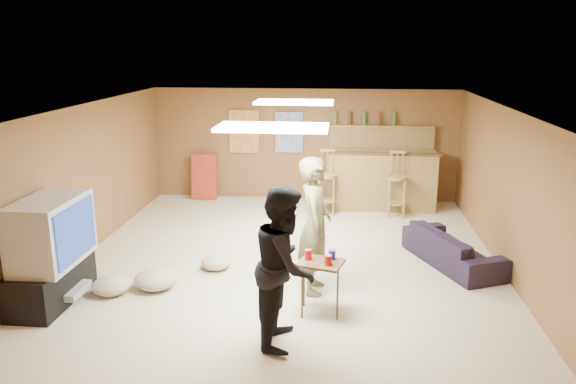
# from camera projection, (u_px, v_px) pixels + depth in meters

# --- Properties ---
(ground) EXTENTS (7.00, 7.00, 0.00)m
(ground) POSITION_uv_depth(u_px,v_px,m) (287.00, 263.00, 8.04)
(ground) COLOR #C1B894
(ground) RESTS_ON ground
(ceiling) EXTENTS (6.00, 7.00, 0.02)m
(ceiling) POSITION_uv_depth(u_px,v_px,m) (287.00, 109.00, 7.48)
(ceiling) COLOR silver
(ceiling) RESTS_ON ground
(wall_back) EXTENTS (6.00, 0.02, 2.20)m
(wall_back) POSITION_uv_depth(u_px,v_px,m) (304.00, 145.00, 11.13)
(wall_back) COLOR brown
(wall_back) RESTS_ON ground
(wall_front) EXTENTS (6.00, 0.02, 2.20)m
(wall_front) POSITION_uv_depth(u_px,v_px,m) (242.00, 300.00, 4.39)
(wall_front) COLOR brown
(wall_front) RESTS_ON ground
(wall_left) EXTENTS (0.02, 7.00, 2.20)m
(wall_left) POSITION_uv_depth(u_px,v_px,m) (79.00, 184.00, 8.05)
(wall_left) COLOR brown
(wall_left) RESTS_ON ground
(wall_right) EXTENTS (0.02, 7.00, 2.20)m
(wall_right) POSITION_uv_depth(u_px,v_px,m) (510.00, 194.00, 7.48)
(wall_right) COLOR brown
(wall_right) RESTS_ON ground
(tv_stand) EXTENTS (0.55, 1.30, 0.50)m
(tv_stand) POSITION_uv_depth(u_px,v_px,m) (51.00, 282.00, 6.79)
(tv_stand) COLOR black
(tv_stand) RESTS_ON ground
(dvd_box) EXTENTS (0.35, 0.50, 0.08)m
(dvd_box) POSITION_uv_depth(u_px,v_px,m) (69.00, 290.00, 6.80)
(dvd_box) COLOR #B2B2B7
(dvd_box) RESTS_ON tv_stand
(tv_body) EXTENTS (0.60, 1.10, 0.80)m
(tv_body) POSITION_uv_depth(u_px,v_px,m) (51.00, 231.00, 6.62)
(tv_body) COLOR #B2B2B7
(tv_body) RESTS_ON tv_stand
(tv_screen) EXTENTS (0.02, 0.95, 0.65)m
(tv_screen) POSITION_uv_depth(u_px,v_px,m) (76.00, 232.00, 6.59)
(tv_screen) COLOR navy
(tv_screen) RESTS_ON tv_body
(bar_counter) EXTENTS (2.00, 0.60, 1.10)m
(bar_counter) POSITION_uv_depth(u_px,v_px,m) (381.00, 180.00, 10.60)
(bar_counter) COLOR olive
(bar_counter) RESTS_ON ground
(bar_lip) EXTENTS (2.10, 0.12, 0.05)m
(bar_lip) POSITION_uv_depth(u_px,v_px,m) (383.00, 154.00, 10.22)
(bar_lip) COLOR #432C15
(bar_lip) RESTS_ON bar_counter
(bar_shelf) EXTENTS (2.00, 0.18, 0.05)m
(bar_shelf) POSITION_uv_depth(u_px,v_px,m) (382.00, 126.00, 10.79)
(bar_shelf) COLOR olive
(bar_shelf) RESTS_ON bar_backing
(bar_backing) EXTENTS (2.00, 0.14, 0.60)m
(bar_backing) POSITION_uv_depth(u_px,v_px,m) (381.00, 142.00, 10.88)
(bar_backing) COLOR olive
(bar_backing) RESTS_ON bar_counter
(poster_left) EXTENTS (0.60, 0.03, 0.85)m
(poster_left) POSITION_uv_depth(u_px,v_px,m) (244.00, 132.00, 11.14)
(poster_left) COLOR #BF3F26
(poster_left) RESTS_ON wall_back
(poster_right) EXTENTS (0.55, 0.03, 0.80)m
(poster_right) POSITION_uv_depth(u_px,v_px,m) (289.00, 132.00, 11.05)
(poster_right) COLOR #334C99
(poster_right) RESTS_ON wall_back
(folding_chair_stack) EXTENTS (0.50, 0.26, 0.91)m
(folding_chair_stack) POSITION_uv_depth(u_px,v_px,m) (204.00, 177.00, 11.29)
(folding_chair_stack) COLOR #A9341F
(folding_chair_stack) RESTS_ON ground
(ceiling_panel_front) EXTENTS (1.20, 0.60, 0.04)m
(ceiling_panel_front) POSITION_uv_depth(u_px,v_px,m) (273.00, 127.00, 6.04)
(ceiling_panel_front) COLOR white
(ceiling_panel_front) RESTS_ON ceiling
(ceiling_panel_back) EXTENTS (1.20, 0.60, 0.04)m
(ceiling_panel_back) POSITION_uv_depth(u_px,v_px,m) (294.00, 102.00, 8.64)
(ceiling_panel_back) COLOR white
(ceiling_panel_back) RESTS_ON ceiling
(person_olive) EXTENTS (0.42, 0.64, 1.73)m
(person_olive) POSITION_uv_depth(u_px,v_px,m) (315.00, 225.00, 6.93)
(person_olive) COLOR #68673C
(person_olive) RESTS_ON ground
(person_black) EXTENTS (0.67, 0.84, 1.68)m
(person_black) POSITION_uv_depth(u_px,v_px,m) (285.00, 266.00, 5.75)
(person_black) COLOR black
(person_black) RESTS_ON ground
(sofa) EXTENTS (1.29, 1.81, 0.49)m
(sofa) POSITION_uv_depth(u_px,v_px,m) (452.00, 248.00, 7.94)
(sofa) COLOR black
(sofa) RESTS_ON ground
(tray_table) EXTENTS (0.58, 0.51, 0.64)m
(tray_table) POSITION_uv_depth(u_px,v_px,m) (320.00, 287.00, 6.48)
(tray_table) COLOR #432C15
(tray_table) RESTS_ON ground
(cup_red_near) EXTENTS (0.09, 0.09, 0.12)m
(cup_red_near) POSITION_uv_depth(u_px,v_px,m) (308.00, 255.00, 6.45)
(cup_red_near) COLOR red
(cup_red_near) RESTS_ON tray_table
(cup_red_far) EXTENTS (0.08, 0.08, 0.12)m
(cup_red_far) POSITION_uv_depth(u_px,v_px,m) (328.00, 260.00, 6.29)
(cup_red_far) COLOR red
(cup_red_far) RESTS_ON tray_table
(cup_blue) EXTENTS (0.10, 0.10, 0.11)m
(cup_blue) POSITION_uv_depth(u_px,v_px,m) (332.00, 255.00, 6.46)
(cup_blue) COLOR #16259D
(cup_blue) RESTS_ON tray_table
(bar_stool_left) EXTENTS (0.42, 0.42, 1.14)m
(bar_stool_left) POSITION_uv_depth(u_px,v_px,m) (327.00, 184.00, 10.23)
(bar_stool_left) COLOR olive
(bar_stool_left) RESTS_ON ground
(bar_stool_right) EXTENTS (0.35, 0.35, 1.08)m
(bar_stool_right) POSITION_uv_depth(u_px,v_px,m) (397.00, 187.00, 10.08)
(bar_stool_right) COLOR olive
(bar_stool_right) RESTS_ON ground
(cushion_near_tv) EXTENTS (0.63, 0.63, 0.25)m
(cushion_near_tv) POSITION_uv_depth(u_px,v_px,m) (156.00, 279.00, 7.19)
(cushion_near_tv) COLOR tan
(cushion_near_tv) RESTS_ON ground
(cushion_mid) EXTENTS (0.46, 0.46, 0.19)m
(cushion_mid) POSITION_uv_depth(u_px,v_px,m) (216.00, 262.00, 7.81)
(cushion_mid) COLOR tan
(cushion_mid) RESTS_ON ground
(cushion_far) EXTENTS (0.57, 0.57, 0.22)m
(cushion_far) POSITION_uv_depth(u_px,v_px,m) (111.00, 285.00, 7.04)
(cushion_far) COLOR tan
(cushion_far) RESTS_ON ground
(bottle_row) EXTENTS (1.20, 0.08, 0.26)m
(bottle_row) POSITION_uv_depth(u_px,v_px,m) (364.00, 118.00, 10.76)
(bottle_row) COLOR #3F7233
(bottle_row) RESTS_ON bar_shelf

